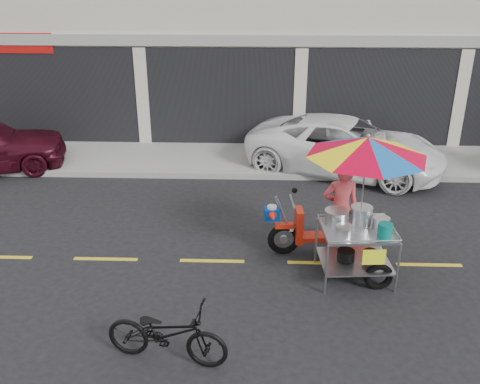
{
  "coord_description": "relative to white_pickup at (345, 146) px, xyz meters",
  "views": [
    {
      "loc": [
        -1.19,
        -8.56,
        5.18
      ],
      "look_at": [
        -1.5,
        0.6,
        1.15
      ],
      "focal_mm": 40.0,
      "sensor_mm": 36.0,
      "label": 1
    }
  ],
  "objects": [
    {
      "name": "white_pickup",
      "position": [
        0.0,
        0.0,
        0.0
      ],
      "size": [
        5.54,
        3.95,
        1.4
      ],
      "primitive_type": "imported",
      "rotation": [
        0.0,
        0.0,
        1.21
      ],
      "color": "white",
      "rests_on": "ground"
    },
    {
      "name": "food_vendor_rig",
      "position": [
        -0.62,
        -4.77,
        0.94
      ],
      "size": [
        2.7,
        2.14,
        2.62
      ],
      "rotation": [
        0.0,
        0.0,
        0.07
      ],
      "color": "black",
      "rests_on": "ground"
    },
    {
      "name": "ground",
      "position": [
        -1.1,
        -4.68,
        -0.7
      ],
      "size": [
        90.0,
        90.0,
        0.0
      ],
      "primitive_type": "plane",
      "color": "black"
    },
    {
      "name": "centerline",
      "position": [
        -1.1,
        -4.68,
        -0.7
      ],
      "size": [
        42.0,
        0.1,
        0.01
      ],
      "primitive_type": "cube",
      "color": "gold",
      "rests_on": "ground"
    },
    {
      "name": "sidewalk",
      "position": [
        -1.1,
        0.82,
        -0.63
      ],
      "size": [
        45.0,
        3.0,
        0.15
      ],
      "primitive_type": "cube",
      "color": "gray",
      "rests_on": "ground"
    },
    {
      "name": "near_bicycle",
      "position": [
        -3.49,
        -7.35,
        -0.24
      ],
      "size": [
        1.82,
        0.92,
        0.91
      ],
      "primitive_type": "imported",
      "rotation": [
        0.0,
        0.0,
        1.38
      ],
      "color": "black",
      "rests_on": "ground"
    }
  ]
}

